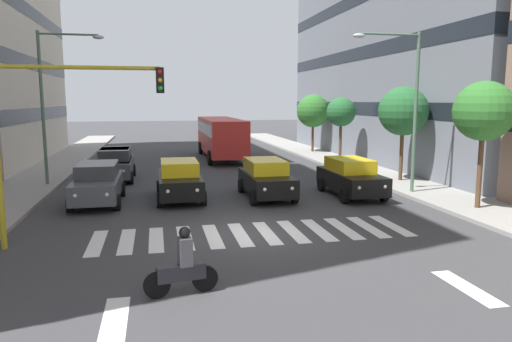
{
  "coord_description": "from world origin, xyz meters",
  "views": [
    {
      "loc": [
        3.06,
        14.79,
        4.35
      ],
      "look_at": [
        -1.04,
        -4.53,
        1.4
      ],
      "focal_mm": 33.15,
      "sensor_mm": 36.0,
      "label": 1
    }
  ],
  "objects_px": {
    "car_3": "(98,183)",
    "street_tree_2": "(341,112)",
    "bus_behind_traffic": "(221,134)",
    "street_lamp_left": "(406,95)",
    "street_lamp_right": "(52,92)",
    "street_tree_0": "(484,112)",
    "car_0": "(351,177)",
    "car_row2_1": "(115,164)",
    "car_row2_0": "(115,163)",
    "car_1": "(266,178)",
    "motorcycle_with_rider": "(183,267)",
    "traffic_light_gantry": "(48,122)",
    "street_tree_1": "(403,111)",
    "street_tree_3": "(313,111)",
    "car_2": "(180,180)"
  },
  "relations": [
    {
      "from": "car_2",
      "to": "traffic_light_gantry",
      "type": "distance_m",
      "value": 7.87
    },
    {
      "from": "car_3",
      "to": "car_row2_0",
      "type": "relative_size",
      "value": 1.0
    },
    {
      "from": "car_1",
      "to": "car_row2_0",
      "type": "xyz_separation_m",
      "value": [
        7.1,
        -6.86,
        0.0
      ]
    },
    {
      "from": "car_3",
      "to": "street_tree_2",
      "type": "relative_size",
      "value": 1.0
    },
    {
      "from": "street_lamp_left",
      "to": "street_tree_2",
      "type": "relative_size",
      "value": 1.63
    },
    {
      "from": "car_row2_1",
      "to": "street_tree_2",
      "type": "distance_m",
      "value": 15.19
    },
    {
      "from": "street_lamp_left",
      "to": "street_tree_0",
      "type": "relative_size",
      "value": 1.46
    },
    {
      "from": "car_1",
      "to": "street_tree_2",
      "type": "relative_size",
      "value": 1.0
    },
    {
      "from": "street_lamp_left",
      "to": "street_lamp_right",
      "type": "bearing_deg",
      "value": -19.69
    },
    {
      "from": "car_3",
      "to": "car_row2_1",
      "type": "bearing_deg",
      "value": -92.24
    },
    {
      "from": "car_1",
      "to": "motorcycle_with_rider",
      "type": "height_order",
      "value": "car_1"
    },
    {
      "from": "street_lamp_right",
      "to": "motorcycle_with_rider",
      "type": "bearing_deg",
      "value": 109.92
    },
    {
      "from": "car_0",
      "to": "car_row2_1",
      "type": "relative_size",
      "value": 1.0
    },
    {
      "from": "car_row2_1",
      "to": "bus_behind_traffic",
      "type": "distance_m",
      "value": 11.23
    },
    {
      "from": "bus_behind_traffic",
      "to": "street_tree_2",
      "type": "relative_size",
      "value": 2.37
    },
    {
      "from": "car_1",
      "to": "street_lamp_left",
      "type": "distance_m",
      "value": 7.33
    },
    {
      "from": "traffic_light_gantry",
      "to": "street_tree_1",
      "type": "height_order",
      "value": "traffic_light_gantry"
    },
    {
      "from": "car_row2_1",
      "to": "street_lamp_right",
      "type": "xyz_separation_m",
      "value": [
        2.75,
        1.38,
        3.9
      ]
    },
    {
      "from": "car_1",
      "to": "street_tree_1",
      "type": "xyz_separation_m",
      "value": [
        -7.91,
        -2.29,
        2.91
      ]
    },
    {
      "from": "car_row2_0",
      "to": "street_tree_0",
      "type": "height_order",
      "value": "street_tree_0"
    },
    {
      "from": "car_0",
      "to": "car_3",
      "type": "distance_m",
      "value": 11.18
    },
    {
      "from": "car_row2_0",
      "to": "street_tree_2",
      "type": "bearing_deg",
      "value": -168.65
    },
    {
      "from": "car_3",
      "to": "street_tree_2",
      "type": "height_order",
      "value": "street_tree_2"
    },
    {
      "from": "car_2",
      "to": "car_0",
      "type": "bearing_deg",
      "value": 173.59
    },
    {
      "from": "car_0",
      "to": "street_tree_3",
      "type": "xyz_separation_m",
      "value": [
        -4.08,
        -17.41,
        2.61
      ]
    },
    {
      "from": "car_2",
      "to": "street_lamp_left",
      "type": "distance_m",
      "value": 10.83
    },
    {
      "from": "car_3",
      "to": "street_lamp_left",
      "type": "distance_m",
      "value": 14.09
    },
    {
      "from": "bus_behind_traffic",
      "to": "street_lamp_right",
      "type": "height_order",
      "value": "street_lamp_right"
    },
    {
      "from": "street_lamp_left",
      "to": "street_lamp_right",
      "type": "xyz_separation_m",
      "value": [
        16.06,
        -5.75,
        0.19
      ]
    },
    {
      "from": "car_2",
      "to": "street_tree_2",
      "type": "relative_size",
      "value": 1.0
    },
    {
      "from": "bus_behind_traffic",
      "to": "street_lamp_left",
      "type": "height_order",
      "value": "street_lamp_left"
    },
    {
      "from": "car_row2_0",
      "to": "street_tree_2",
      "type": "distance_m",
      "value": 15.13
    },
    {
      "from": "motorcycle_with_rider",
      "to": "street_tree_2",
      "type": "distance_m",
      "value": 23.37
    },
    {
      "from": "car_3",
      "to": "street_tree_2",
      "type": "bearing_deg",
      "value": -147.15
    },
    {
      "from": "car_row2_1",
      "to": "bus_behind_traffic",
      "type": "bearing_deg",
      "value": -129.03
    },
    {
      "from": "street_tree_0",
      "to": "car_0",
      "type": "bearing_deg",
      "value": -46.39
    },
    {
      "from": "traffic_light_gantry",
      "to": "street_lamp_left",
      "type": "bearing_deg",
      "value": -160.78
    },
    {
      "from": "traffic_light_gantry",
      "to": "street_lamp_right",
      "type": "bearing_deg",
      "value": -79.83
    },
    {
      "from": "bus_behind_traffic",
      "to": "motorcycle_with_rider",
      "type": "bearing_deg",
      "value": 80.29
    },
    {
      "from": "street_lamp_left",
      "to": "car_row2_1",
      "type": "bearing_deg",
      "value": -28.16
    },
    {
      "from": "bus_behind_traffic",
      "to": "street_lamp_left",
      "type": "bearing_deg",
      "value": 111.62
    },
    {
      "from": "street_tree_0",
      "to": "car_row2_1",
      "type": "bearing_deg",
      "value": -36.2
    },
    {
      "from": "car_0",
      "to": "car_row2_0",
      "type": "relative_size",
      "value": 1.0
    },
    {
      "from": "street_lamp_left",
      "to": "street_tree_2",
      "type": "xyz_separation_m",
      "value": [
        -1.23,
        -10.58,
        -1.03
      ]
    },
    {
      "from": "car_1",
      "to": "street_tree_3",
      "type": "relative_size",
      "value": 0.94
    },
    {
      "from": "car_row2_0",
      "to": "street_tree_0",
      "type": "xyz_separation_m",
      "value": [
        -14.69,
        11.23,
        3.04
      ]
    },
    {
      "from": "car_row2_1",
      "to": "street_lamp_right",
      "type": "height_order",
      "value": "street_lamp_right"
    },
    {
      "from": "car_row2_1",
      "to": "traffic_light_gantry",
      "type": "xyz_separation_m",
      "value": [
        0.83,
        12.06,
        2.86
      ]
    },
    {
      "from": "street_lamp_right",
      "to": "street_tree_2",
      "type": "relative_size",
      "value": 1.71
    },
    {
      "from": "car_3",
      "to": "motorcycle_with_rider",
      "type": "height_order",
      "value": "car_3"
    }
  ]
}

